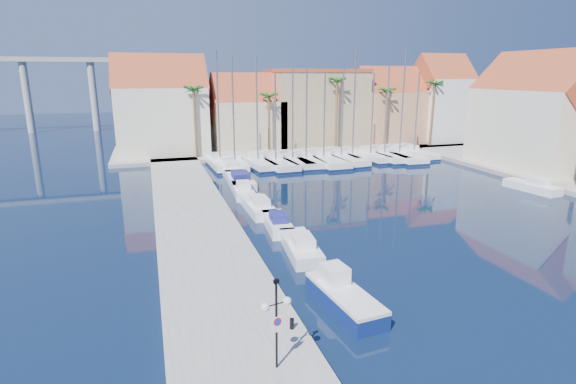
% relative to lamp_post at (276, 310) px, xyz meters
% --- Properties ---
extents(ground, '(260.00, 260.00, 0.00)m').
position_rel_lamp_post_xyz_m(ground, '(7.95, 3.85, -2.89)').
color(ground, black).
rests_on(ground, ground).
extents(quay_west, '(6.00, 77.00, 0.50)m').
position_rel_lamp_post_xyz_m(quay_west, '(-1.05, 17.35, -2.64)').
color(quay_west, gray).
rests_on(quay_west, ground).
extents(shore_north, '(54.00, 16.00, 0.50)m').
position_rel_lamp_post_xyz_m(shore_north, '(17.95, 51.85, -2.64)').
color(shore_north, gray).
rests_on(shore_north, ground).
extents(lamp_post, '(1.22, 0.53, 3.64)m').
position_rel_lamp_post_xyz_m(lamp_post, '(0.00, 0.00, 0.00)').
color(lamp_post, black).
rests_on(lamp_post, quay_west).
extents(bollard, '(0.19, 0.19, 0.48)m').
position_rel_lamp_post_xyz_m(bollard, '(1.35, 2.36, -2.15)').
color(bollard, black).
rests_on(bollard, quay_west).
extents(fishing_boat, '(2.30, 5.44, 1.85)m').
position_rel_lamp_post_xyz_m(fishing_boat, '(4.63, 4.28, -2.28)').
color(fishing_boat, navy).
rests_on(fishing_boat, ground).
extents(motorboat_west_0, '(2.39, 5.80, 1.40)m').
position_rel_lamp_post_xyz_m(motorboat_west_0, '(4.85, 11.40, -2.38)').
color(motorboat_west_0, white).
rests_on(motorboat_west_0, ground).
extents(motorboat_west_1, '(2.03, 5.13, 1.40)m').
position_rel_lamp_post_xyz_m(motorboat_west_1, '(4.71, 16.41, -2.38)').
color(motorboat_west_1, white).
rests_on(motorboat_west_1, ground).
extents(motorboat_west_2, '(1.97, 5.90, 1.40)m').
position_rel_lamp_post_xyz_m(motorboat_west_2, '(4.38, 21.08, -2.38)').
color(motorboat_west_2, white).
rests_on(motorboat_west_2, ground).
extents(motorboat_west_3, '(2.28, 5.66, 1.40)m').
position_rel_lamp_post_xyz_m(motorboat_west_3, '(4.26, 26.84, -2.38)').
color(motorboat_west_3, white).
rests_on(motorboat_west_3, ground).
extents(motorboat_west_4, '(2.75, 7.58, 1.40)m').
position_rel_lamp_post_xyz_m(motorboat_west_4, '(4.82, 31.30, -2.38)').
color(motorboat_west_4, white).
rests_on(motorboat_west_4, ground).
extents(motorboat_west_5, '(2.26, 6.91, 1.40)m').
position_rel_lamp_post_xyz_m(motorboat_west_5, '(4.84, 37.50, -2.38)').
color(motorboat_west_5, white).
rests_on(motorboat_west_5, ground).
extents(motorboat_west_6, '(2.67, 6.90, 1.40)m').
position_rel_lamp_post_xyz_m(motorboat_west_6, '(4.89, 41.29, -2.38)').
color(motorboat_west_6, white).
rests_on(motorboat_west_6, ground).
extents(motorboat_east_1, '(2.55, 5.63, 1.40)m').
position_rel_lamp_post_xyz_m(motorboat_east_1, '(31.96, 19.75, -2.38)').
color(motorboat_east_1, white).
rests_on(motorboat_east_1, ground).
extents(sailboat_0, '(2.89, 9.42, 13.97)m').
position_rel_lamp_post_xyz_m(sailboat_0, '(4.14, 40.63, -2.27)').
color(sailboat_0, white).
rests_on(sailboat_0, ground).
extents(sailboat_1, '(3.23, 9.87, 13.38)m').
position_rel_lamp_post_xyz_m(sailboat_1, '(5.97, 40.40, -2.29)').
color(sailboat_1, white).
rests_on(sailboat_1, ground).
extents(sailboat_2, '(3.40, 9.91, 13.31)m').
position_rel_lamp_post_xyz_m(sailboat_2, '(8.71, 40.00, -2.29)').
color(sailboat_2, white).
rests_on(sailboat_2, ground).
extents(sailboat_3, '(3.62, 11.56, 11.30)m').
position_rel_lamp_post_xyz_m(sailboat_3, '(10.94, 39.76, -2.34)').
color(sailboat_3, white).
rests_on(sailboat_3, ground).
extents(sailboat_4, '(3.57, 10.48, 12.08)m').
position_rel_lamp_post_xyz_m(sailboat_4, '(13.13, 39.68, -2.32)').
color(sailboat_4, white).
rests_on(sailboat_4, ground).
extents(sailboat_5, '(3.32, 10.54, 11.93)m').
position_rel_lamp_post_xyz_m(sailboat_5, '(15.05, 39.74, -2.32)').
color(sailboat_5, white).
rests_on(sailboat_5, ground).
extents(sailboat_6, '(3.55, 12.13, 11.29)m').
position_rel_lamp_post_xyz_m(sailboat_6, '(17.37, 39.74, -2.34)').
color(sailboat_6, white).
rests_on(sailboat_6, ground).
extents(sailboat_7, '(3.96, 11.65, 11.96)m').
position_rel_lamp_post_xyz_m(sailboat_7, '(19.94, 40.02, -2.33)').
color(sailboat_7, white).
rests_on(sailboat_7, ground).
extents(sailboat_8, '(2.45, 8.17, 14.71)m').
position_rel_lamp_post_xyz_m(sailboat_8, '(21.96, 40.52, -2.22)').
color(sailboat_8, white).
rests_on(sailboat_8, ground).
extents(sailboat_9, '(2.95, 9.02, 11.43)m').
position_rel_lamp_post_xyz_m(sailboat_9, '(24.28, 39.94, -2.30)').
color(sailboat_9, white).
rests_on(sailboat_9, ground).
extents(sailboat_10, '(3.01, 10.59, 12.37)m').
position_rel_lamp_post_xyz_m(sailboat_10, '(26.38, 39.96, -2.32)').
color(sailboat_10, white).
rests_on(sailboat_10, ground).
extents(sailboat_11, '(3.68, 11.78, 14.36)m').
position_rel_lamp_post_xyz_m(sailboat_11, '(28.45, 39.57, -2.31)').
color(sailboat_11, white).
rests_on(sailboat_11, ground).
extents(sailboat_12, '(3.16, 9.48, 11.55)m').
position_rel_lamp_post_xyz_m(sailboat_12, '(31.20, 40.35, -2.31)').
color(sailboat_12, white).
rests_on(sailboat_12, ground).
extents(building_0, '(12.30, 9.00, 13.50)m').
position_rel_lamp_post_xyz_m(building_0, '(-2.05, 50.85, 3.63)').
color(building_0, beige).
rests_on(building_0, shore_north).
extents(building_1, '(10.30, 8.00, 11.00)m').
position_rel_lamp_post_xyz_m(building_1, '(9.95, 50.85, 2.40)').
color(building_1, tan).
rests_on(building_1, shore_north).
extents(building_2, '(14.20, 10.20, 11.50)m').
position_rel_lamp_post_xyz_m(building_2, '(20.95, 51.85, 3.37)').
color(building_2, '#9B845F').
rests_on(building_2, shore_north).
extents(building_3, '(10.30, 8.00, 12.00)m').
position_rel_lamp_post_xyz_m(building_3, '(32.95, 50.85, 2.97)').
color(building_3, tan).
rests_on(building_3, shore_north).
extents(building_4, '(8.30, 8.00, 14.00)m').
position_rel_lamp_post_xyz_m(building_4, '(41.95, 49.85, 4.07)').
color(building_4, white).
rests_on(building_4, shore_north).
extents(building_6, '(9.00, 14.30, 13.50)m').
position_rel_lamp_post_xyz_m(building_6, '(39.95, 27.85, 3.63)').
color(building_6, beige).
rests_on(building_6, shore_east).
extents(palm_0, '(2.60, 2.60, 10.15)m').
position_rel_lamp_post_xyz_m(palm_0, '(1.95, 45.85, 6.19)').
color(palm_0, brown).
rests_on(palm_0, shore_north).
extents(palm_1, '(2.60, 2.60, 9.15)m').
position_rel_lamp_post_xyz_m(palm_1, '(11.95, 45.85, 5.24)').
color(palm_1, brown).
rests_on(palm_1, shore_north).
extents(palm_2, '(2.60, 2.60, 11.15)m').
position_rel_lamp_post_xyz_m(palm_2, '(21.95, 45.85, 7.12)').
color(palm_2, brown).
rests_on(palm_2, shore_north).
extents(palm_3, '(2.60, 2.60, 9.65)m').
position_rel_lamp_post_xyz_m(palm_3, '(29.95, 45.85, 5.72)').
color(palm_3, brown).
rests_on(palm_3, shore_north).
extents(palm_4, '(2.60, 2.60, 10.65)m').
position_rel_lamp_post_xyz_m(palm_4, '(37.95, 45.85, 6.66)').
color(palm_4, brown).
rests_on(palm_4, shore_north).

